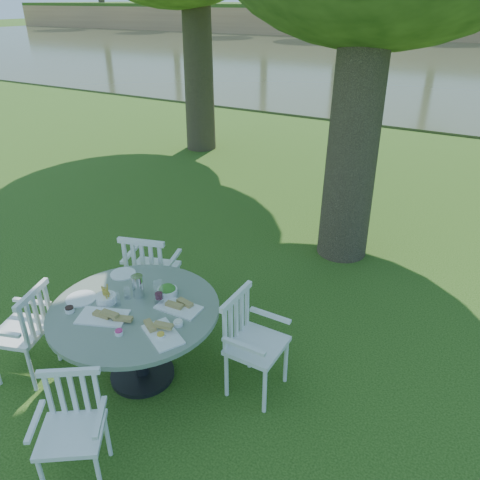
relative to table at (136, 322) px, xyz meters
The scene contains 8 objects.
ground 1.27m from the table, 76.33° to the left, with size 140.00×140.00×0.00m, color #1B3C0C.
table is the anchor object (origin of this frame).
chair_ne 0.94m from the table, 23.52° to the left, with size 0.43×0.46×0.90m.
chair_nw 0.93m from the table, 123.14° to the left, with size 0.58×0.56×0.94m.
chair_sw 0.94m from the table, 152.79° to the right, with size 0.53×0.55×0.88m.
chair_se 0.95m from the table, 76.46° to the right, with size 0.56×0.55×0.82m.
tableware 0.19m from the table, 114.66° to the left, with size 1.23×0.87×0.21m.
river 24.10m from the table, 89.37° to the left, with size 100.00×28.00×0.12m, color #383E24.
Camera 1 is at (2.04, -3.40, 3.00)m, focal length 35.00 mm.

